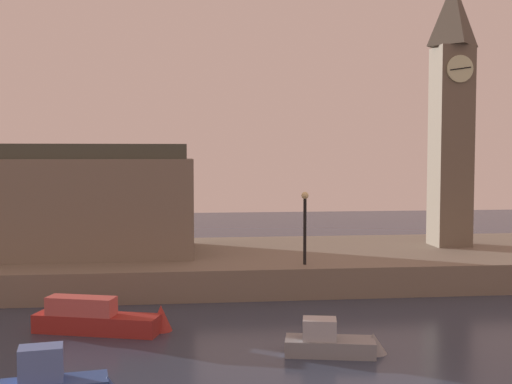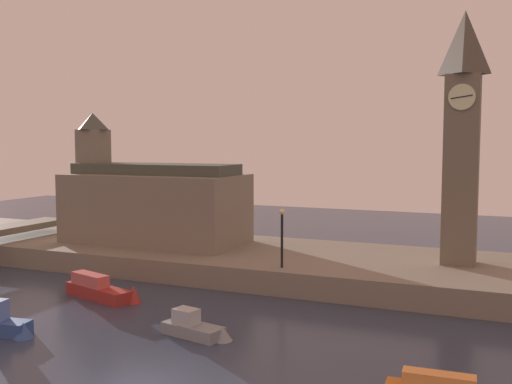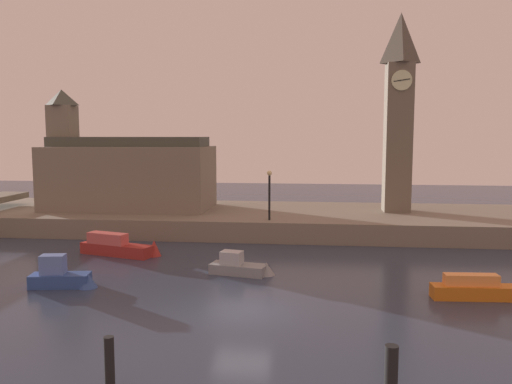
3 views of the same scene
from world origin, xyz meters
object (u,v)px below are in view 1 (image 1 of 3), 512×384
at_px(parliament_hall, 61,199).
at_px(streetlamp, 305,219).
at_px(clock_tower, 451,109).
at_px(boat_cruiser_grey, 339,343).
at_px(boat_dinghy_red, 107,319).

relative_size(parliament_hall, streetlamp, 3.77).
height_order(clock_tower, boat_cruiser_grey, clock_tower).
bearing_deg(parliament_hall, boat_cruiser_grey, -49.96).
relative_size(clock_tower, boat_dinghy_red, 2.76).
relative_size(clock_tower, parliament_hall, 1.15).
relative_size(clock_tower, boat_cruiser_grey, 4.11).
bearing_deg(streetlamp, clock_tower, 29.08).
distance_m(clock_tower, boat_dinghy_red, 23.71).
height_order(clock_tower, streetlamp, clock_tower).
xyz_separation_m(parliament_hall, boat_cruiser_grey, (12.02, -14.30, -4.10)).
bearing_deg(streetlamp, boat_dinghy_red, -147.35).
xyz_separation_m(streetlamp, boat_cruiser_grey, (-0.61, -9.43, -3.37)).
relative_size(boat_dinghy_red, boat_cruiser_grey, 1.49).
bearing_deg(parliament_hall, clock_tower, 1.51).
height_order(clock_tower, parliament_hall, clock_tower).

